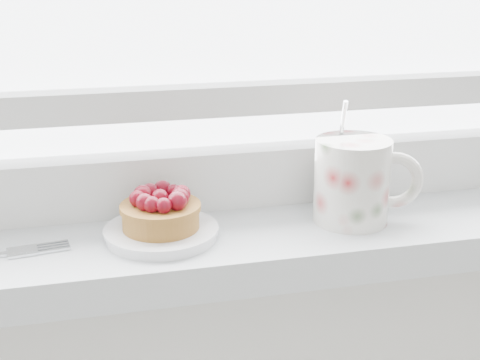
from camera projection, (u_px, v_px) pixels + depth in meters
name	position (u px, v px, depth m)	size (l,w,h in m)	color
saucer	(161.00, 233.00, 0.72)	(0.12, 0.12, 0.01)	white
raspberry_tart	(161.00, 210.00, 0.71)	(0.09, 0.09, 0.05)	brown
floral_mug	(355.00, 179.00, 0.75)	(0.13, 0.11, 0.14)	silver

